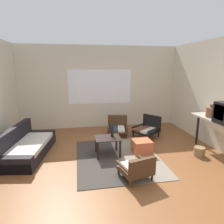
# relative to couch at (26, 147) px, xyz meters

# --- Properties ---
(ground_plane) EXTENTS (7.80, 7.80, 0.00)m
(ground_plane) POSITION_rel_couch_xyz_m (1.97, -1.03, -0.20)
(ground_plane) COLOR brown
(far_wall_with_window) EXTENTS (5.60, 0.13, 2.70)m
(far_wall_with_window) POSITION_rel_couch_xyz_m (1.97, 2.03, 1.15)
(far_wall_with_window) COLOR beige
(far_wall_with_window) RESTS_ON ground
(area_rug) EXTENTS (1.84, 2.23, 0.01)m
(area_rug) POSITION_rel_couch_xyz_m (2.07, -0.50, -0.20)
(area_rug) COLOR #38332D
(area_rug) RESTS_ON ground
(couch) EXTENTS (1.04, 1.88, 0.66)m
(couch) POSITION_rel_couch_xyz_m (0.00, 0.00, 0.00)
(couch) COLOR black
(couch) RESTS_ON ground
(coffee_table) EXTENTS (0.58, 0.51, 0.43)m
(coffee_table) POSITION_rel_couch_xyz_m (1.87, -0.33, 0.14)
(coffee_table) COLOR black
(coffee_table) RESTS_ON ground
(armchair_by_window) EXTENTS (0.70, 0.68, 0.57)m
(armchair_by_window) POSITION_rel_couch_xyz_m (2.38, 1.03, 0.05)
(armchair_by_window) COLOR #472D19
(armchair_by_window) RESTS_ON ground
(armchair_striped_foreground) EXTENTS (0.65, 0.65, 0.48)m
(armchair_striped_foreground) POSITION_rel_couch_xyz_m (2.22, -1.45, 0.02)
(armchair_striped_foreground) COLOR #472D19
(armchair_striped_foreground) RESTS_ON ground
(armchair_corner) EXTENTS (0.87, 0.86, 0.61)m
(armchair_corner) POSITION_rel_couch_xyz_m (3.23, 0.71, 0.07)
(armchair_corner) COLOR black
(armchair_corner) RESTS_ON ground
(ottoman_orange) EXTENTS (0.43, 0.43, 0.32)m
(ottoman_orange) POSITION_rel_couch_xyz_m (2.68, -0.36, -0.04)
(ottoman_orange) COLOR #BC5633
(ottoman_orange) RESTS_ON ground
(console_shelf) EXTENTS (0.42, 1.55, 0.85)m
(console_shelf) POSITION_rel_couch_xyz_m (4.32, -0.77, 0.55)
(console_shelf) COLOR #B2AD9E
(console_shelf) RESTS_ON ground
(clay_vase) EXTENTS (0.24, 0.24, 0.31)m
(clay_vase) POSITION_rel_couch_xyz_m (4.32, -0.51, 0.77)
(clay_vase) COLOR brown
(clay_vase) RESTS_ON console_shelf
(glass_bottle) EXTENTS (0.07, 0.07, 0.28)m
(glass_bottle) POSITION_rel_couch_xyz_m (1.98, -0.27, 0.35)
(glass_bottle) COLOR black
(glass_bottle) RESTS_ON coffee_table
(wicker_basket) EXTENTS (0.24, 0.24, 0.21)m
(wicker_basket) POSITION_rel_couch_xyz_m (3.94, -0.75, -0.10)
(wicker_basket) COLOR olive
(wicker_basket) RESTS_ON ground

